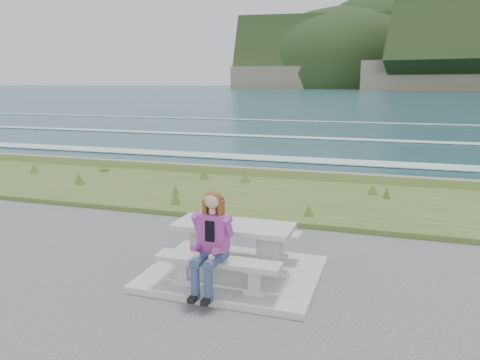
# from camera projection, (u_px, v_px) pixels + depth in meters

# --- Properties ---
(concrete_slab) EXTENTS (2.60, 2.10, 0.10)m
(concrete_slab) POSITION_uv_depth(u_px,v_px,m) (234.00, 273.00, 7.23)
(concrete_slab) COLOR #9A9995
(concrete_slab) RESTS_ON ground
(picnic_table) EXTENTS (1.80, 0.75, 0.75)m
(picnic_table) POSITION_uv_depth(u_px,v_px,m) (234.00, 234.00, 7.10)
(picnic_table) COLOR #9A9995
(picnic_table) RESTS_ON concrete_slab
(bench_landward) EXTENTS (1.80, 0.35, 0.45)m
(bench_landward) POSITION_uv_depth(u_px,v_px,m) (218.00, 266.00, 6.50)
(bench_landward) COLOR #9A9995
(bench_landward) RESTS_ON concrete_slab
(bench_seaward) EXTENTS (1.80, 0.35, 0.45)m
(bench_seaward) POSITION_uv_depth(u_px,v_px,m) (247.00, 235.00, 7.80)
(bench_seaward) COLOR #9A9995
(bench_seaward) RESTS_ON concrete_slab
(grass_verge) EXTENTS (160.00, 4.50, 0.22)m
(grass_verge) POSITION_uv_depth(u_px,v_px,m) (297.00, 201.00, 11.90)
(grass_verge) COLOR #3A5520
(grass_verge) RESTS_ON ground
(shore_drop) EXTENTS (160.00, 0.80, 2.20)m
(shore_drop) POSITION_uv_depth(u_px,v_px,m) (315.00, 179.00, 14.60)
(shore_drop) COLOR #6C6051
(shore_drop) RESTS_ON ground
(ocean) EXTENTS (1600.00, 1600.00, 0.09)m
(ocean) POSITION_uv_depth(u_px,v_px,m) (356.00, 155.00, 30.96)
(ocean) COLOR #1B414D
(ocean) RESTS_ON ground
(seated_woman) EXTENTS (0.41, 0.71, 1.41)m
(seated_woman) POSITION_uv_depth(u_px,v_px,m) (209.00, 257.00, 6.36)
(seated_woman) COLOR navy
(seated_woman) RESTS_ON concrete_slab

